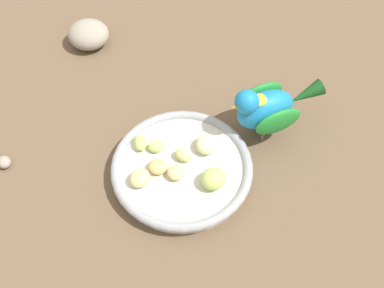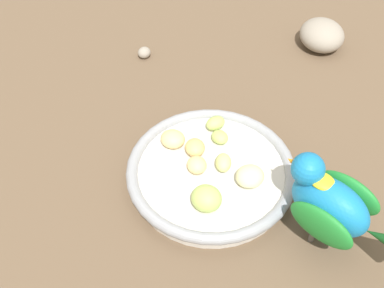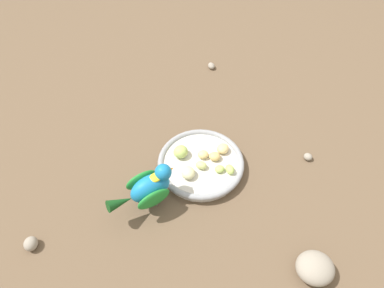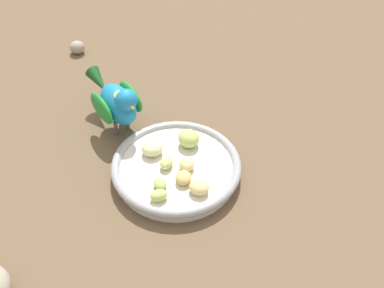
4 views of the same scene
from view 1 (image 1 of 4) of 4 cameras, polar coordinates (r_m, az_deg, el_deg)
ground_plane at (r=0.74m, az=-3.49°, el=-4.20°), size 4.00×4.00×0.00m
feeding_bowl at (r=0.73m, az=-1.21°, el=-3.02°), size 0.22×0.22×0.03m
apple_piece_0 at (r=0.71m, az=-1.88°, el=-3.36°), size 0.03×0.03×0.02m
apple_piece_1 at (r=0.72m, az=-4.05°, el=-2.59°), size 0.03×0.03×0.02m
apple_piece_2 at (r=0.73m, az=-1.05°, el=-1.31°), size 0.03×0.02×0.02m
apple_piece_3 at (r=0.75m, az=-6.17°, el=0.13°), size 0.03×0.03×0.02m
apple_piece_4 at (r=0.71m, az=-6.23°, el=-4.05°), size 0.04×0.04×0.02m
apple_piece_5 at (r=0.74m, az=1.70°, el=-0.03°), size 0.04×0.04×0.02m
apple_piece_6 at (r=0.70m, az=2.54°, el=-4.16°), size 0.05×0.05×0.03m
apple_piece_7 at (r=0.74m, az=-4.31°, el=-0.30°), size 0.03×0.03×0.02m
parrot at (r=0.75m, az=8.95°, el=4.35°), size 0.14×0.13×0.12m
rock_large at (r=0.94m, az=-12.22°, el=12.63°), size 0.09×0.09×0.05m
pebble_2 at (r=0.80m, az=-21.45°, el=-2.03°), size 0.03×0.03×0.02m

